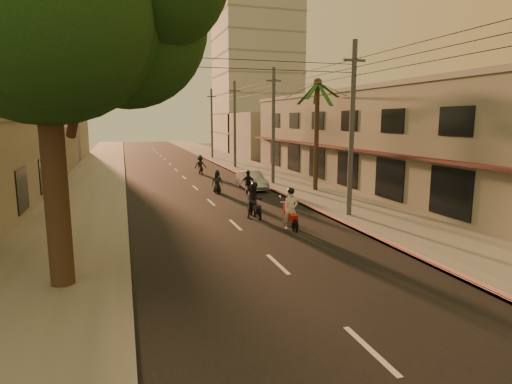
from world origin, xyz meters
TOP-DOWN VIEW (x-y plane):
  - ground at (0.00, 0.00)m, footprint 160.00×160.00m
  - road at (0.00, 20.00)m, footprint 10.00×140.00m
  - sidewalk_right at (7.50, 20.00)m, footprint 5.00×140.00m
  - sidewalk_left at (-7.50, 20.00)m, footprint 5.00×140.00m
  - curb_stripe at (5.10, 15.00)m, footprint 0.20×60.00m
  - shophouse_row at (13.95, 18.00)m, footprint 8.80×34.20m
  - distant_tower at (16.00, 56.00)m, footprint 12.10×12.10m
  - palm_tree at (8.00, 16.00)m, footprint 5.00×5.00m
  - utility_poles at (6.20, 20.00)m, footprint 1.20×48.26m
  - filler_right at (14.00, 45.00)m, footprint 8.00×14.00m
  - filler_left_near at (-14.00, 34.00)m, footprint 8.00×14.00m
  - filler_left_far at (-14.00, 52.00)m, footprint 8.00×14.00m
  - scooter_red at (2.30, 6.55)m, footprint 0.77×2.01m
  - scooter_mid_a at (1.37, 9.24)m, footprint 0.94×1.94m
  - scooter_mid_b at (2.97, 15.98)m, footprint 1.03×1.73m
  - scooter_far_a at (1.12, 17.32)m, footprint 0.83×1.67m
  - scooter_far_b at (1.80, 27.92)m, footprint 1.13×1.86m
  - parked_car at (3.87, 18.08)m, footprint 1.55×4.03m

SIDE VIEW (x-z plane):
  - ground at x=0.00m, z-range 0.00..0.00m
  - road at x=0.00m, z-range 0.00..0.02m
  - sidewalk_right at x=7.50m, z-range 0.00..0.12m
  - sidewalk_left at x=-7.50m, z-range 0.00..0.12m
  - curb_stripe at x=5.10m, z-range 0.00..0.20m
  - parked_car at x=3.87m, z-range 0.00..1.31m
  - scooter_far_a at x=1.12m, z-range -0.08..1.55m
  - scooter_mid_b at x=2.97m, z-range -0.08..1.61m
  - scooter_far_b at x=1.80m, z-range -0.08..1.75m
  - scooter_mid_a at x=1.37m, z-range -0.09..1.82m
  - scooter_red at x=2.30m, z-range -0.13..1.85m
  - filler_left_near at x=-14.00m, z-range 0.00..4.40m
  - filler_right at x=14.00m, z-range 0.00..6.00m
  - filler_left_far at x=-14.00m, z-range 0.00..7.00m
  - shophouse_row at x=13.95m, z-range 0.00..7.30m
  - utility_poles at x=6.20m, z-range 2.04..11.04m
  - palm_tree at x=8.00m, z-range 3.05..11.25m
  - distant_tower at x=16.00m, z-range 0.00..28.00m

